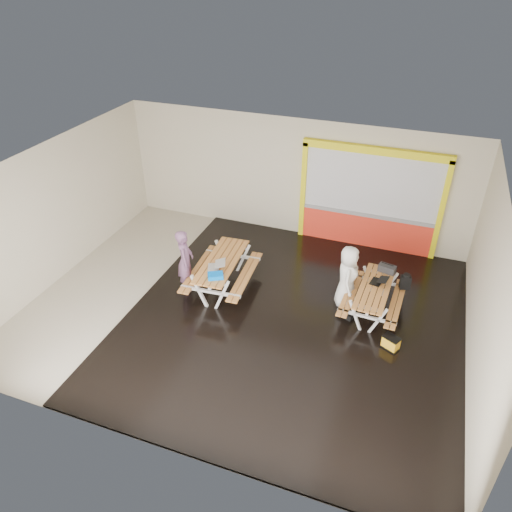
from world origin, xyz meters
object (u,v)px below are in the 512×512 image
at_px(laptop_right, 379,281).
at_px(dark_case, 347,313).
at_px(person_right, 347,277).
at_px(backpack, 405,281).
at_px(toolbox, 387,269).
at_px(blue_pouch, 215,276).
at_px(person_left, 185,261).
at_px(picnic_table_left, 222,267).
at_px(fluke_bag, 391,343).
at_px(picnic_table_right, 374,293).
at_px(laptop_left, 216,266).

height_order(laptop_right, dark_case, laptop_right).
xyz_separation_m(person_right, backpack, (1.30, 0.42, -0.10)).
bearing_deg(toolbox, blue_pouch, -154.50).
xyz_separation_m(person_left, backpack, (5.11, 1.25, -0.20)).
bearing_deg(picnic_table_left, dark_case, -0.56).
bearing_deg(toolbox, fluke_bag, -77.34).
distance_m(person_left, person_right, 3.91).
relative_size(picnic_table_left, person_left, 1.38).
bearing_deg(backpack, picnic_table_left, -168.46).
distance_m(picnic_table_right, laptop_left, 3.75).
distance_m(laptop_left, blue_pouch, 0.39).
bearing_deg(person_left, picnic_table_left, -87.29).
distance_m(laptop_right, fluke_bag, 1.54).
height_order(dark_case, fluke_bag, fluke_bag).
distance_m(blue_pouch, fluke_bag, 4.16).
bearing_deg(blue_pouch, picnic_table_right, 16.43).
bearing_deg(dark_case, fluke_bag, -34.66).
xyz_separation_m(picnic_table_left, blue_pouch, (0.16, -0.72, 0.25)).
xyz_separation_m(laptop_left, laptop_right, (3.72, 0.88, -0.10)).
bearing_deg(person_right, fluke_bag, -143.82).
distance_m(blue_pouch, backpack, 4.46).
height_order(picnic_table_left, fluke_bag, picnic_table_left).
distance_m(laptop_right, dark_case, 1.06).
xyz_separation_m(toolbox, dark_case, (-0.68, -1.07, -0.74)).
distance_m(backpack, dark_case, 1.58).
relative_size(picnic_table_left, laptop_right, 5.20).
height_order(laptop_left, laptop_right, laptop_left).
xyz_separation_m(person_left, dark_case, (3.97, 0.34, -0.79)).
relative_size(laptop_right, backpack, 1.09).
relative_size(blue_pouch, toolbox, 0.81).
bearing_deg(toolbox, dark_case, -122.36).
bearing_deg(picnic_table_left, fluke_bag, -10.43).
bearing_deg(person_left, dark_case, -107.22).
height_order(toolbox, backpack, toolbox).
bearing_deg(picnic_table_left, person_left, -155.19).
height_order(person_right, blue_pouch, person_right).
relative_size(picnic_table_right, blue_pouch, 5.61).
bearing_deg(laptop_right, laptop_left, -166.73).
distance_m(picnic_table_right, blue_pouch, 3.68).
bearing_deg(picnic_table_left, picnic_table_right, 4.96).
bearing_deg(blue_pouch, person_right, 22.34).
distance_m(dark_case, fluke_bag, 1.33).
xyz_separation_m(person_right, laptop_left, (-3.01, -0.81, 0.12)).
distance_m(laptop_left, dark_case, 3.28).
relative_size(backpack, dark_case, 1.11).
relative_size(picnic_table_right, laptop_right, 4.50).
bearing_deg(fluke_bag, backpack, 88.01).
bearing_deg(backpack, person_left, -166.26).
bearing_deg(toolbox, laptop_left, -159.98).
relative_size(person_right, fluke_bag, 3.75).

